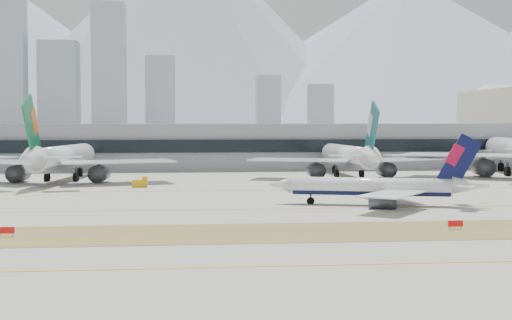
{
  "coord_description": "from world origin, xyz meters",
  "views": [
    {
      "loc": [
        -6.84,
        -129.49,
        15.27
      ],
      "look_at": [
        8.31,
        18.0,
        7.5
      ],
      "focal_mm": 50.0,
      "sensor_mm": 36.0,
      "label": 1
    }
  ],
  "objects": [
    {
      "name": "hold_sign_left",
      "position": [
        -30.46,
        -32.0,
        0.88
      ],
      "size": [
        2.2,
        0.15,
        1.35
      ],
      "color": "red",
      "rests_on": "ground"
    },
    {
      "name": "gse_b",
      "position": [
        -16.89,
        40.32,
        1.05
      ],
      "size": [
        3.55,
        2.0,
        2.6
      ],
      "color": "#E9A50C",
      "rests_on": "ground"
    },
    {
      "name": "taxiing_airliner",
      "position": [
        29.13,
        -1.39,
        3.27
      ],
      "size": [
        39.63,
        33.8,
        13.55
      ],
      "rotation": [
        0.0,
        0.0,
        2.87
      ],
      "color": "white",
      "rests_on": "ground"
    },
    {
      "name": "hold_sign_right",
      "position": [
        31.81,
        -32.0,
        0.88
      ],
      "size": [
        2.2,
        0.15,
        1.35
      ],
      "color": "red",
      "rests_on": "ground"
    },
    {
      "name": "widebody_cathay",
      "position": [
        39.46,
        64.64,
        5.6
      ],
      "size": [
        59.12,
        57.73,
        21.07
      ],
      "rotation": [
        0.0,
        0.0,
        1.6
      ],
      "color": "white",
      "rests_on": "ground"
    },
    {
      "name": "city_skyline",
      "position": [
        -106.76,
        453.42,
        49.8
      ],
      "size": [
        342.0,
        49.8,
        140.0
      ],
      "color": "#97A0AC",
      "rests_on": "ground"
    },
    {
      "name": "terminal",
      "position": [
        0.0,
        114.84,
        7.5
      ],
      "size": [
        280.0,
        43.1,
        15.0
      ],
      "color": "gray",
      "rests_on": "ground"
    },
    {
      "name": "mountain_ridge",
      "position": [
        33.0,
        1404.14,
        181.85
      ],
      "size": [
        2830.0,
        1120.0,
        470.0
      ],
      "color": "#9EA8B7",
      "rests_on": "ground"
    },
    {
      "name": "ground",
      "position": [
        0.0,
        0.0,
        0.0
      ],
      "size": [
        3000.0,
        3000.0,
        0.0
      ],
      "primitive_type": "plane",
      "color": "gray",
      "rests_on": "ground"
    },
    {
      "name": "widebody_eva",
      "position": [
        -38.41,
        58.08,
        5.87
      ],
      "size": [
        61.5,
        60.59,
        22.08
      ],
      "rotation": [
        0.0,
        0.0,
        1.45
      ],
      "color": "white",
      "rests_on": "ground"
    },
    {
      "name": "apron_markings",
      "position": [
        0.0,
        -53.95,
        0.02
      ],
      "size": [
        360.0,
        122.22,
        0.06
      ],
      "color": "brown",
      "rests_on": "ground"
    }
  ]
}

